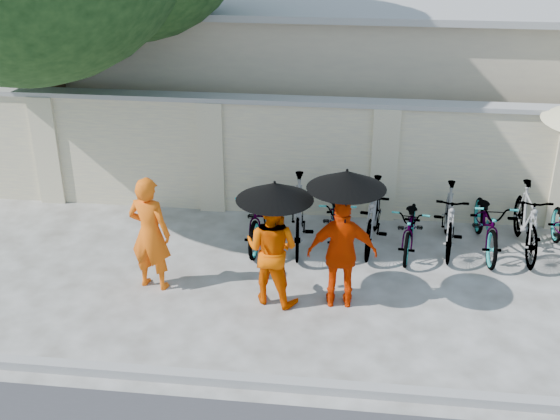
# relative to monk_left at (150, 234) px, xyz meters

# --- Properties ---
(ground) EXTENTS (80.00, 80.00, 0.00)m
(ground) POSITION_rel_monk_left_xyz_m (1.32, -0.36, -0.86)
(ground) COLOR silver
(kerb) EXTENTS (40.00, 0.16, 0.12)m
(kerb) POSITION_rel_monk_left_xyz_m (1.32, -2.06, -0.80)
(kerb) COLOR #969696
(kerb) RESTS_ON ground
(compound_wall) EXTENTS (20.00, 0.30, 2.00)m
(compound_wall) POSITION_rel_monk_left_xyz_m (2.32, 2.84, 0.14)
(compound_wall) COLOR beige
(compound_wall) RESTS_ON ground
(building_behind) EXTENTS (14.00, 6.00, 3.20)m
(building_behind) POSITION_rel_monk_left_xyz_m (3.32, 6.64, 0.74)
(building_behind) COLOR #BAAD8F
(building_behind) RESTS_ON ground
(monk_left) EXTENTS (0.70, 0.53, 1.72)m
(monk_left) POSITION_rel_monk_left_xyz_m (0.00, 0.00, 0.00)
(monk_left) COLOR #F75F0D
(monk_left) RESTS_ON ground
(monk_center) EXTENTS (0.94, 0.83, 1.62)m
(monk_center) POSITION_rel_monk_left_xyz_m (1.77, -0.16, -0.05)
(monk_center) COLOR #E95400
(monk_center) RESTS_ON ground
(parasol_center) EXTENTS (1.03, 1.03, 0.92)m
(parasol_center) POSITION_rel_monk_left_xyz_m (1.82, -0.24, 0.85)
(parasol_center) COLOR black
(parasol_center) RESTS_ON ground
(monk_right) EXTENTS (0.97, 0.45, 1.62)m
(monk_right) POSITION_rel_monk_left_xyz_m (2.73, -0.17, -0.05)
(monk_right) COLOR red
(monk_right) RESTS_ON ground
(parasol_right) EXTENTS (1.04, 1.04, 1.13)m
(parasol_right) POSITION_rel_monk_left_xyz_m (2.75, -0.25, 1.07)
(parasol_right) COLOR black
(parasol_right) RESTS_ON ground
(bike_0) EXTENTS (0.73, 1.89, 0.98)m
(bike_0) POSITION_rel_monk_left_xyz_m (1.37, 1.61, -0.37)
(bike_0) COLOR slate
(bike_0) RESTS_ON ground
(bike_1) EXTENTS (0.67, 1.92, 1.13)m
(bike_1) POSITION_rel_monk_left_xyz_m (1.97, 1.56, -0.29)
(bike_1) COLOR slate
(bike_1) RESTS_ON ground
(bike_2) EXTENTS (0.70, 1.70, 0.87)m
(bike_2) POSITION_rel_monk_left_xyz_m (2.57, 1.69, -0.42)
(bike_2) COLOR slate
(bike_2) RESTS_ON ground
(bike_3) EXTENTS (0.72, 1.86, 1.09)m
(bike_3) POSITION_rel_monk_left_xyz_m (3.17, 1.68, -0.31)
(bike_3) COLOR slate
(bike_3) RESTS_ON ground
(bike_4) EXTENTS (0.77, 1.70, 0.86)m
(bike_4) POSITION_rel_monk_left_xyz_m (3.76, 1.57, -0.43)
(bike_4) COLOR slate
(bike_4) RESTS_ON ground
(bike_5) EXTENTS (0.61, 1.76, 1.04)m
(bike_5) POSITION_rel_monk_left_xyz_m (4.36, 1.73, -0.34)
(bike_5) COLOR slate
(bike_5) RESTS_ON ground
(bike_6) EXTENTS (0.69, 1.85, 0.96)m
(bike_6) POSITION_rel_monk_left_xyz_m (4.96, 1.74, -0.38)
(bike_6) COLOR slate
(bike_6) RESTS_ON ground
(bike_7) EXTENTS (0.54, 1.83, 1.09)m
(bike_7) POSITION_rel_monk_left_xyz_m (5.56, 1.76, -0.31)
(bike_7) COLOR slate
(bike_7) RESTS_ON ground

